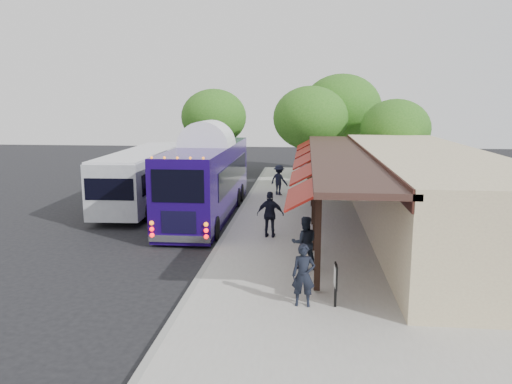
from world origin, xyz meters
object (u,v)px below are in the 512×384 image
at_px(ped_a, 303,275).
at_px(ped_c, 270,214).
at_px(city_bus, 145,175).
at_px(ped_d, 279,180).
at_px(ped_b, 304,243).
at_px(sign_board, 336,278).
at_px(coach_bus, 208,176).

bearing_deg(ped_a, ped_c, 102.64).
distance_m(city_bus, ped_d, 7.87).
bearing_deg(ped_b, city_bus, -58.22).
xyz_separation_m(ped_a, sign_board, (0.87, 0.00, -0.05)).
relative_size(coach_bus, sign_board, 9.87).
bearing_deg(ped_d, coach_bus, 91.54).
xyz_separation_m(coach_bus, city_bus, (-3.99, 2.29, -0.36)).
relative_size(coach_bus, ped_b, 6.62).
distance_m(city_bus, ped_b, 13.65).
bearing_deg(sign_board, ped_d, 96.35).
bearing_deg(city_bus, ped_d, 19.76).
xyz_separation_m(coach_bus, ped_d, (3.28, 5.24, -0.97)).
relative_size(ped_d, sign_board, 1.50).
bearing_deg(ped_b, sign_board, 96.90).
height_order(ped_a, sign_board, ped_a).
height_order(ped_c, ped_d, ped_c).
bearing_deg(coach_bus, ped_a, -66.69).
height_order(city_bus, ped_b, city_bus).
bearing_deg(ped_c, ped_a, 104.84).
xyz_separation_m(ped_a, ped_b, (0.01, 3.08, 0.03)).
bearing_deg(coach_bus, sign_board, -63.05).
bearing_deg(coach_bus, ped_d, 57.92).
distance_m(city_bus, sign_board, 16.61).
bearing_deg(ped_c, ped_d, -85.67).
relative_size(city_bus, sign_board, 9.44).
bearing_deg(sign_board, ped_c, 106.09).
distance_m(coach_bus, ped_c, 5.54).
height_order(coach_bus, city_bus, coach_bus).
height_order(ped_a, ped_b, ped_b).
bearing_deg(city_bus, coach_bus, -32.25).
distance_m(ped_b, ped_d, 13.44).
relative_size(coach_bus, ped_d, 6.57).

